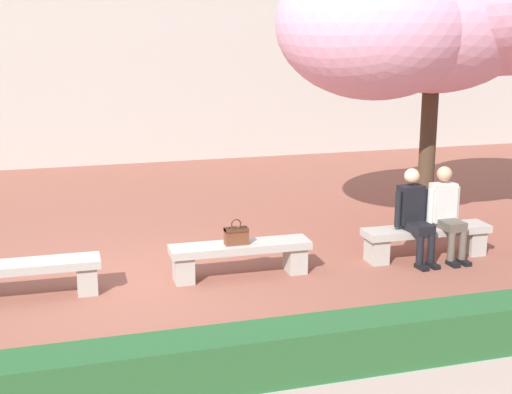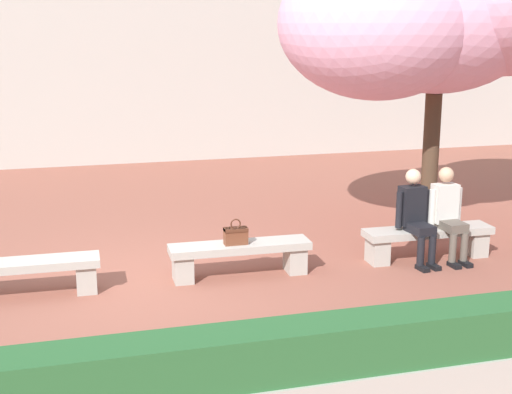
{
  "view_description": "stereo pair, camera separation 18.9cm",
  "coord_description": "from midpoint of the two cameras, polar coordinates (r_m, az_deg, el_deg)",
  "views": [
    {
      "loc": [
        -0.95,
        -8.49,
        3.19
      ],
      "look_at": [
        1.62,
        0.2,
        1.0
      ],
      "focal_mm": 50.0,
      "sensor_mm": 36.0,
      "label": 1
    },
    {
      "loc": [
        -0.77,
        -8.54,
        3.19
      ],
      "look_at": [
        1.62,
        0.2,
        1.0
      ],
      "focal_mm": 50.0,
      "sensor_mm": 36.0,
      "label": 2
    }
  ],
  "objects": [
    {
      "name": "ground_plane",
      "position": [
        9.13,
        -10.11,
        -7.08
      ],
      "size": [
        100.0,
        100.0,
        0.0
      ],
      "primitive_type": "plane",
      "color": "#8E5142"
    },
    {
      "name": "stone_bench_near_west",
      "position": [
        9.0,
        -18.79,
        -5.86
      ],
      "size": [
        1.85,
        0.46,
        0.45
      ],
      "color": "#ADA89E",
      "rests_on": "ground"
    },
    {
      "name": "stone_bench_center",
      "position": [
        9.26,
        -1.84,
        -4.58
      ],
      "size": [
        1.85,
        0.46,
        0.45
      ],
      "color": "#ADA89E",
      "rests_on": "ground"
    },
    {
      "name": "stone_bench_near_east",
      "position": [
        10.24,
        12.95,
        -3.13
      ],
      "size": [
        1.85,
        0.46,
        0.45
      ],
      "color": "#ADA89E",
      "rests_on": "ground"
    },
    {
      "name": "person_seated_left",
      "position": [
        9.97,
        12.0,
        -1.18
      ],
      "size": [
        0.51,
        0.71,
        1.29
      ],
      "color": "black",
      "rests_on": "ground"
    },
    {
      "name": "person_seated_right",
      "position": [
        10.22,
        14.46,
        -0.96
      ],
      "size": [
        0.51,
        0.7,
        1.29
      ],
      "color": "black",
      "rests_on": "ground"
    },
    {
      "name": "handbag",
      "position": [
        9.13,
        -2.19,
        -3.03
      ],
      "size": [
        0.3,
        0.15,
        0.34
      ],
      "color": "brown",
      "rests_on": "stone_bench_center"
    },
    {
      "name": "cherry_tree_main",
      "position": [
        11.36,
        14.47,
        14.39
      ],
      "size": [
        5.12,
        3.52,
        4.84
      ],
      "color": "#473323",
      "rests_on": "ground"
    },
    {
      "name": "planter_hedge_foreground",
      "position": [
        5.9,
        -6.33,
        -14.88
      ],
      "size": [
        13.05,
        0.5,
        0.8
      ],
      "color": "#ADA89E",
      "rests_on": "ground"
    }
  ]
}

